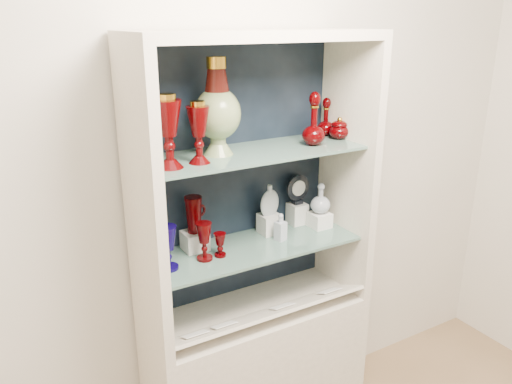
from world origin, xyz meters
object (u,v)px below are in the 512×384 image
ruby_decanter_a (314,116)px  ruby_pitcher (194,215)px  ruby_decanter_b (326,116)px  cameo_medallion (298,189)px  ruby_goblet_tall (204,241)px  cobalt_goblet (168,248)px  lidded_bowl (339,128)px  clear_round_decanter (321,199)px  clear_square_bottle (281,227)px  pedestal_lamp_left (199,133)px  pedestal_lamp_right (169,132)px  enamel_urn (217,107)px  ruby_goblet_small (220,245)px  flat_flask (270,199)px

ruby_decanter_a → ruby_pitcher: 0.65m
ruby_decanter_a → ruby_decanter_b: bearing=37.9°
ruby_pitcher → cameo_medallion: 0.54m
ruby_goblet_tall → ruby_pitcher: size_ratio=1.02×
ruby_decanter_a → cobalt_goblet: size_ratio=1.41×
lidded_bowl → ruby_pitcher: 0.75m
clear_round_decanter → ruby_decanter_b: bearing=47.3°
ruby_decanter_b → clear_square_bottle: ruby_decanter_b is taller
pedestal_lamp_left → pedestal_lamp_right: size_ratio=0.87×
ruby_pitcher → clear_round_decanter: (0.61, -0.07, -0.02)m
enamel_urn → ruby_goblet_small: enamel_urn is taller
ruby_decanter_a → lidded_bowl: (0.17, 0.04, -0.08)m
ruby_decanter_a → ruby_pitcher: ruby_decanter_a is taller
ruby_decanter_b → ruby_goblet_tall: (-0.67, -0.11, -0.43)m
pedestal_lamp_right → flat_flask: size_ratio=1.84×
clear_square_bottle → flat_flask: (0.00, 0.09, 0.10)m
pedestal_lamp_left → ruby_goblet_small: (0.09, 0.03, -0.48)m
pedestal_lamp_left → cobalt_goblet: 0.47m
ruby_decanter_a → flat_flask: size_ratio=1.76×
ruby_decanter_a → ruby_pitcher: size_ratio=1.62×
ruby_goblet_tall → enamel_urn: bearing=24.8°
ruby_decanter_a → clear_round_decanter: size_ratio=1.83×
clear_round_decanter → cameo_medallion: size_ratio=0.95×
lidded_bowl → clear_square_bottle: bearing=-177.9°
pedestal_lamp_left → cobalt_goblet: size_ratio=1.28×
lidded_bowl → ruby_goblet_tall: (-0.68, -0.02, -0.39)m
pedestal_lamp_right → ruby_goblet_tall: (0.14, 0.04, -0.47)m
pedestal_lamp_right → ruby_goblet_small: bearing=10.2°
ruby_goblet_small → ruby_decanter_b: bearing=10.5°
pedestal_lamp_right → clear_round_decanter: pedestal_lamp_right is taller
enamel_urn → lidded_bowl: bearing=-2.6°
pedestal_lamp_left → enamel_urn: bearing=33.9°
ruby_goblet_small → lidded_bowl: bearing=2.1°
ruby_goblet_tall → flat_flask: (0.37, 0.10, 0.08)m
ruby_decanter_a → cameo_medallion: 0.40m
ruby_decanter_a → ruby_goblet_small: (-0.44, 0.01, -0.50)m
pedestal_lamp_right → clear_round_decanter: bearing=6.2°
ruby_goblet_tall → cameo_medallion: bearing=13.4°
ruby_pitcher → flat_flask: 0.37m
pedestal_lamp_left → flat_flask: (0.39, 0.13, -0.37)m
enamel_urn → lidded_bowl: enamel_urn is taller
clear_square_bottle → clear_round_decanter: size_ratio=0.91×
enamel_urn → clear_square_bottle: enamel_urn is taller
cobalt_goblet → clear_round_decanter: size_ratio=1.30×
lidded_bowl → ruby_pitcher: lidded_bowl is taller
ruby_goblet_small → clear_square_bottle: (0.30, 0.01, 0.01)m
ruby_decanter_a → ruby_goblet_small: ruby_decanter_a is taller
clear_square_bottle → ruby_goblet_tall: bearing=-179.0°
ruby_goblet_tall → ruby_pitcher: bearing=87.7°
pedestal_lamp_right → enamel_urn: bearing=20.2°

